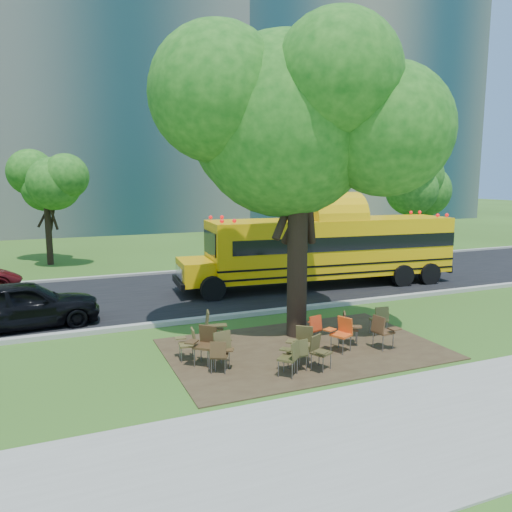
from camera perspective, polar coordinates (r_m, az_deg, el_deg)
name	(u,v)px	position (r m, az deg, el deg)	size (l,w,h in m)	color
ground	(261,348)	(13.37, 0.55, -10.51)	(160.00, 160.00, 0.00)	#304D18
sidewalk	(375,438)	(9.37, 13.44, -19.57)	(60.00, 4.00, 0.04)	gray
dirt_patch	(303,349)	(13.36, 5.43, -10.51)	(7.00, 4.50, 0.03)	#382819
asphalt_road	(190,292)	(19.75, -7.50, -4.10)	(80.00, 8.00, 0.04)	black
kerb_near	(224,317)	(16.02, -3.71, -6.95)	(80.00, 0.25, 0.14)	gray
kerb_far	(167,273)	(23.64, -10.12, -1.88)	(80.00, 0.25, 0.14)	gray
building_main	(1,97)	(48.13, -27.14, 15.82)	(38.00, 16.00, 22.00)	#5E5F5A
building_right	(325,104)	(57.99, 7.91, 16.86)	(30.00, 16.00, 25.00)	slate
bg_tree_2	(45,182)	(27.59, -22.93, 7.75)	(4.80, 4.80, 6.62)	black
bg_tree_3	(293,167)	(28.69, 4.29, 10.08)	(5.60, 5.60, 7.84)	black
bg_tree_4	(418,179)	(32.32, 18.00, 8.33)	(5.00, 5.00, 6.85)	black
main_tree	(299,115)	(13.81, 4.95, 15.79)	(7.20, 7.20, 9.72)	black
school_bus	(329,247)	(20.74, 8.35, 0.98)	(11.55, 3.43, 2.78)	#E3A507
chair_0	(220,345)	(11.86, -4.08, -10.09)	(0.64, 0.66, 0.95)	#4D4121
chair_1	(220,353)	(11.62, -4.16, -11.02)	(0.66, 0.52, 0.80)	#473019
chair_2	(291,355)	(11.44, 3.97, -11.19)	(0.57, 0.72, 0.85)	#443E1D
chair_3	(302,341)	(12.25, 5.31, -9.64)	(0.78, 0.61, 0.90)	brown
chair_4	(299,351)	(11.75, 4.97, -10.78)	(0.52, 0.49, 0.80)	#413C1C
chair_5	(319,349)	(11.88, 7.20, -10.52)	(0.56, 0.67, 0.83)	#443A1D
chair_6	(341,331)	(13.13, 9.73, -8.43)	(0.72, 0.62, 0.91)	#DB4D17
chair_7	(383,329)	(13.49, 14.28, -8.08)	(0.61, 0.61, 0.92)	#4F321C
chair_8	(189,341)	(12.49, -7.70, -9.60)	(0.48, 0.57, 0.81)	brown
chair_9	(205,341)	(12.10, -5.89, -9.69)	(0.83, 0.66, 0.97)	#422C17
chair_10	(212,324)	(13.48, -5.00, -7.78)	(0.55, 0.71, 0.94)	#433B1D
chair_11	(313,327)	(13.49, 6.54, -8.02)	(0.58, 0.61, 0.86)	#BE3414
chair_12	(348,325)	(13.69, 10.50, -7.79)	(0.58, 0.74, 0.88)	#4F311C
chair_13	(381,317)	(14.66, 14.04, -6.82)	(0.62, 0.51, 0.87)	brown
black_car	(24,305)	(16.38, -25.01, -5.06)	(1.72, 4.28, 1.46)	black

